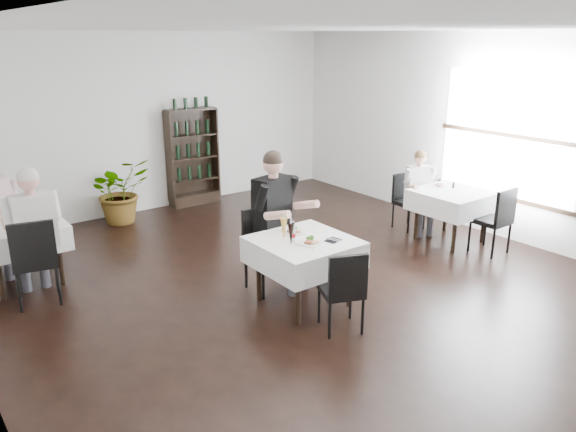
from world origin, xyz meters
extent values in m
plane|color=black|center=(0.00, 0.00, 0.00)|extent=(9.00, 9.00, 0.00)
plane|color=white|center=(0.00, 0.00, 3.00)|extent=(9.00, 9.00, 0.00)
plane|color=white|center=(0.00, 4.50, 1.50)|extent=(7.00, 0.00, 7.00)
plane|color=white|center=(3.50, 0.00, 1.50)|extent=(0.00, 9.00, 9.00)
cube|color=white|center=(3.48, 0.00, 1.55)|extent=(0.03, 2.20, 1.80)
cube|color=black|center=(3.46, 0.00, 0.63)|extent=(0.05, 2.30, 0.06)
cube|color=black|center=(0.60, 4.32, 0.10)|extent=(0.90, 0.28, 0.20)
cylinder|color=black|center=(-0.67, -0.36, 0.35)|extent=(0.06, 0.06, 0.71)
cylinder|color=black|center=(-0.67, 0.36, 0.35)|extent=(0.06, 0.06, 0.71)
cylinder|color=black|center=(0.07, -0.36, 0.35)|extent=(0.06, 0.06, 0.71)
cylinder|color=black|center=(0.07, 0.36, 0.35)|extent=(0.06, 0.06, 0.71)
cube|color=black|center=(-0.30, 0.00, 0.73)|extent=(0.85, 0.85, 0.04)
cube|color=white|center=(-0.30, 0.00, 0.62)|extent=(1.03, 1.03, 0.30)
cylinder|color=black|center=(-2.36, 2.16, 0.35)|extent=(0.06, 0.06, 0.71)
cylinder|color=black|center=(-2.36, 2.84, 0.35)|extent=(0.06, 0.06, 0.71)
cube|color=black|center=(-2.70, 2.50, 0.73)|extent=(0.80, 0.80, 0.04)
cube|color=white|center=(-2.70, 2.50, 0.62)|extent=(0.98, 0.98, 0.30)
cylinder|color=black|center=(2.36, -0.04, 0.35)|extent=(0.06, 0.06, 0.71)
cylinder|color=black|center=(2.36, 0.64, 0.35)|extent=(0.06, 0.06, 0.71)
cylinder|color=black|center=(3.04, -0.04, 0.35)|extent=(0.06, 0.06, 0.71)
cylinder|color=black|center=(3.04, 0.64, 0.35)|extent=(0.06, 0.06, 0.71)
cube|color=black|center=(2.70, 0.30, 0.73)|extent=(0.80, 0.80, 0.04)
cube|color=white|center=(2.70, 0.30, 0.62)|extent=(0.98, 0.98, 0.30)
imported|color=#1C501B|center=(-0.85, 4.09, 0.53)|extent=(1.03, 0.92, 1.06)
cylinder|color=black|center=(-0.61, 0.35, 0.22)|extent=(0.04, 0.04, 0.45)
cylinder|color=black|center=(-0.60, 0.74, 0.22)|extent=(0.04, 0.04, 0.45)
cylinder|color=black|center=(-0.22, 0.34, 0.22)|extent=(0.04, 0.04, 0.45)
cylinder|color=black|center=(-0.21, 0.73, 0.22)|extent=(0.04, 0.04, 0.45)
cube|color=black|center=(-0.41, 0.54, 0.48)|extent=(0.46, 0.46, 0.07)
cube|color=black|center=(-0.40, 0.74, 0.74)|extent=(0.45, 0.06, 0.49)
cylinder|color=black|center=(-0.13, -0.60, 0.20)|extent=(0.03, 0.03, 0.41)
cylinder|color=black|center=(-0.27, -0.92, 0.20)|extent=(0.03, 0.03, 0.41)
cylinder|color=black|center=(-0.46, -0.46, 0.20)|extent=(0.03, 0.03, 0.41)
cylinder|color=black|center=(-0.59, -0.79, 0.20)|extent=(0.03, 0.03, 0.41)
cube|color=black|center=(-0.36, -0.69, 0.43)|extent=(0.53, 0.53, 0.06)
cube|color=black|center=(-0.43, -0.87, 0.67)|extent=(0.39, 0.20, 0.44)
cylinder|color=black|center=(-2.69, 3.00, 0.23)|extent=(0.04, 0.04, 0.45)
cylinder|color=black|center=(-2.54, 3.36, 0.23)|extent=(0.04, 0.04, 0.45)
cube|color=black|center=(-2.80, 3.26, 0.48)|extent=(0.59, 0.59, 0.07)
cube|color=black|center=(-2.71, 3.44, 0.75)|extent=(0.43, 0.22, 0.49)
cylinder|color=black|center=(-2.46, 2.00, 0.23)|extent=(0.04, 0.04, 0.47)
cylinder|color=black|center=(-2.54, 1.61, 0.23)|extent=(0.04, 0.04, 0.47)
cylinder|color=black|center=(-2.86, 2.08, 0.23)|extent=(0.04, 0.04, 0.47)
cylinder|color=black|center=(-2.94, 1.69, 0.23)|extent=(0.04, 0.04, 0.47)
cube|color=black|center=(-2.70, 1.84, 0.50)|extent=(0.55, 0.55, 0.07)
cube|color=black|center=(-2.74, 1.64, 0.77)|extent=(0.47, 0.14, 0.51)
cylinder|color=black|center=(2.48, 0.90, 0.20)|extent=(0.03, 0.03, 0.39)
cylinder|color=black|center=(2.50, 1.24, 0.20)|extent=(0.03, 0.03, 0.39)
cylinder|color=black|center=(2.82, 0.88, 0.20)|extent=(0.03, 0.03, 0.39)
cylinder|color=black|center=(2.84, 1.22, 0.20)|extent=(0.03, 0.03, 0.39)
cube|color=black|center=(2.66, 1.06, 0.42)|extent=(0.41, 0.41, 0.06)
cube|color=black|center=(2.67, 1.24, 0.65)|extent=(0.39, 0.06, 0.43)
cylinder|color=black|center=(2.96, -0.13, 0.22)|extent=(0.03, 0.03, 0.44)
cylinder|color=black|center=(2.97, -0.51, 0.22)|extent=(0.03, 0.03, 0.44)
cylinder|color=black|center=(2.59, -0.13, 0.22)|extent=(0.03, 0.03, 0.44)
cylinder|color=black|center=(2.59, -0.51, 0.22)|extent=(0.03, 0.03, 0.44)
cube|color=black|center=(2.78, -0.32, 0.47)|extent=(0.44, 0.44, 0.07)
cube|color=black|center=(2.78, -0.52, 0.72)|extent=(0.44, 0.05, 0.47)
cube|color=#42424A|center=(-0.31, 0.44, 0.64)|extent=(0.27, 0.51, 0.16)
cylinder|color=#42424A|center=(-0.26, 0.24, 0.28)|extent=(0.13, 0.13, 0.56)
cube|color=#42424A|center=(-0.09, 0.49, 0.64)|extent=(0.27, 0.51, 0.16)
cylinder|color=#42424A|center=(-0.04, 0.29, 0.28)|extent=(0.13, 0.13, 0.56)
cube|color=black|center=(-0.25, 0.68, 1.02)|extent=(0.51, 0.35, 0.63)
cylinder|color=tan|center=(-0.44, 0.31, 1.00)|extent=(0.17, 0.37, 0.18)
cylinder|color=tan|center=(0.08, 0.44, 1.00)|extent=(0.17, 0.37, 0.18)
sphere|color=tan|center=(-0.25, 0.65, 1.51)|extent=(0.24, 0.24, 0.24)
sphere|color=black|center=(-0.25, 0.65, 1.54)|extent=(0.24, 0.24, 0.24)
cylinder|color=#42424A|center=(-2.85, 2.72, 0.25)|extent=(0.11, 0.11, 0.51)
cube|color=#42424A|center=(-2.69, 2.95, 0.58)|extent=(0.24, 0.46, 0.15)
cylinder|color=#42424A|center=(-2.65, 2.76, 0.25)|extent=(0.11, 0.11, 0.51)
cylinder|color=tan|center=(-2.54, 2.89, 0.91)|extent=(0.15, 0.33, 0.16)
cube|color=#42424A|center=(-2.54, 2.03, 0.61)|extent=(0.16, 0.46, 0.15)
cylinder|color=#42424A|center=(-2.54, 2.23, 0.27)|extent=(0.12, 0.12, 0.53)
cube|color=#42424A|center=(-2.76, 2.04, 0.61)|extent=(0.16, 0.46, 0.15)
cylinder|color=#42424A|center=(-2.76, 2.23, 0.27)|extent=(0.12, 0.12, 0.53)
cube|color=silver|center=(-2.65, 1.83, 0.97)|extent=(0.44, 0.24, 0.60)
cylinder|color=tan|center=(-2.40, 2.12, 0.95)|extent=(0.09, 0.34, 0.17)
cylinder|color=tan|center=(-2.90, 2.12, 0.95)|extent=(0.09, 0.34, 0.17)
sphere|color=tan|center=(-2.65, 1.85, 1.43)|extent=(0.23, 0.23, 0.23)
sphere|color=beige|center=(-2.65, 1.85, 1.46)|extent=(0.23, 0.23, 0.23)
cube|color=#42424A|center=(2.55, 0.83, 0.49)|extent=(0.26, 0.39, 0.12)
cylinder|color=#42424A|center=(2.49, 0.68, 0.22)|extent=(0.10, 0.10, 0.43)
cube|color=#42424A|center=(2.71, 0.76, 0.49)|extent=(0.26, 0.39, 0.12)
cylinder|color=#42424A|center=(2.65, 0.62, 0.22)|extent=(0.10, 0.10, 0.43)
cube|color=silver|center=(2.70, 0.95, 0.78)|extent=(0.40, 0.32, 0.48)
cylinder|color=tan|center=(2.42, 0.81, 0.77)|extent=(0.17, 0.28, 0.14)
cylinder|color=tan|center=(2.79, 0.65, 0.77)|extent=(0.17, 0.28, 0.14)
sphere|color=tan|center=(2.69, 0.93, 1.15)|extent=(0.19, 0.19, 0.19)
sphere|color=brown|center=(2.69, 0.93, 1.18)|extent=(0.19, 0.19, 0.19)
cube|color=white|center=(-0.26, 0.25, 0.78)|extent=(0.29, 0.29, 0.02)
cube|color=#5A2A19|center=(-0.29, 0.23, 0.80)|extent=(0.10, 0.09, 0.02)
sphere|color=#2E711E|center=(-0.21, 0.29, 0.81)|extent=(0.05, 0.05, 0.05)
cube|color=#936743|center=(-0.24, 0.20, 0.79)|extent=(0.10, 0.10, 0.02)
cube|color=white|center=(-0.33, -0.13, 0.78)|extent=(0.30, 0.30, 0.02)
cube|color=#5A2A19|center=(-0.36, -0.15, 0.80)|extent=(0.12, 0.11, 0.02)
sphere|color=#2E711E|center=(-0.27, -0.10, 0.82)|extent=(0.06, 0.06, 0.06)
cube|color=#936743|center=(-0.31, -0.19, 0.80)|extent=(0.09, 0.07, 0.02)
cone|color=black|center=(-0.53, -0.06, 0.90)|extent=(0.07, 0.07, 0.25)
cylinder|color=silver|center=(-0.53, -0.06, 1.05)|extent=(0.02, 0.02, 0.06)
cone|color=gold|center=(-0.50, 0.10, 0.90)|extent=(0.08, 0.08, 0.26)
cylinder|color=silver|center=(-0.50, 0.10, 1.06)|extent=(0.02, 0.02, 0.07)
cylinder|color=silver|center=(-0.44, 0.02, 0.87)|extent=(0.06, 0.06, 0.19)
cylinder|color=#A80910|center=(-0.44, 0.02, 0.85)|extent=(0.06, 0.06, 0.05)
cylinder|color=silver|center=(-0.44, 0.02, 0.98)|extent=(0.02, 0.02, 0.05)
cube|color=black|center=(-0.06, -0.22, 0.77)|extent=(0.20, 0.17, 0.01)
cylinder|color=silver|center=(-0.08, -0.22, 0.78)|extent=(0.06, 0.19, 0.01)
cylinder|color=silver|center=(-0.05, -0.22, 0.78)|extent=(0.07, 0.18, 0.01)
cylinder|color=black|center=(2.84, 0.40, 0.82)|extent=(0.04, 0.04, 0.09)
camera|label=1|loc=(-3.94, -4.55, 2.92)|focal=35.00mm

